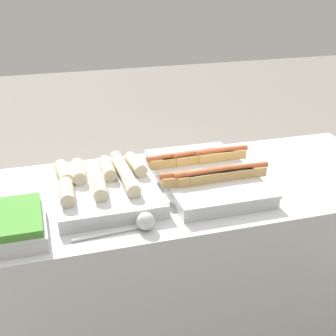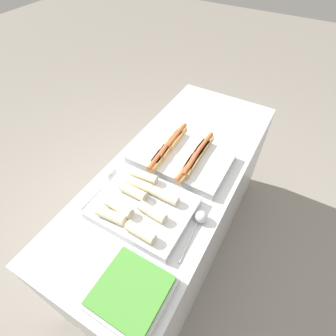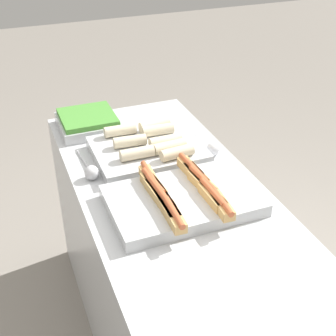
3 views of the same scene
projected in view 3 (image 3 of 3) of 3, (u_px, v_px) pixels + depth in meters
counter at (175, 280)px, 2.01m from camera, size 1.70×0.70×0.88m
tray_hotdogs at (182, 198)px, 1.70m from camera, size 0.42×0.54×0.10m
tray_wraps at (149, 148)px, 2.02m from camera, size 0.36×0.46×0.10m
tray_side_front at (88, 122)px, 2.24m from camera, size 0.27×0.27×0.07m
serving_spoon_near at (91, 172)px, 1.87m from camera, size 0.27×0.06×0.06m
serving_spoon_far at (212, 148)px, 2.04m from camera, size 0.28×0.06×0.06m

